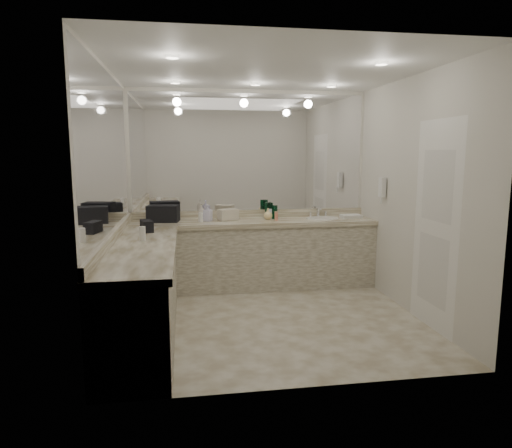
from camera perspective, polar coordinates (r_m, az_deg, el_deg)
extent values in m
plane|color=beige|center=(5.05, 1.63, -11.67)|extent=(3.20, 3.20, 0.00)
plane|color=white|center=(4.80, 1.78, 18.82)|extent=(3.20, 3.20, 0.00)
cube|color=beige|center=(6.23, -0.84, 4.53)|extent=(3.20, 0.02, 2.60)
cube|color=beige|center=(4.73, -17.75, 2.73)|extent=(0.02, 3.00, 2.60)
cube|color=beige|center=(5.28, 19.05, 3.28)|extent=(0.02, 3.00, 2.60)
cube|color=beige|center=(6.06, -0.43, -4.00)|extent=(3.20, 0.60, 0.84)
cube|color=beige|center=(5.97, -0.42, 0.19)|extent=(3.20, 0.64, 0.06)
cube|color=beige|center=(4.57, -14.04, -8.59)|extent=(0.60, 2.40, 0.84)
cube|color=beige|center=(4.46, -14.13, -3.05)|extent=(0.64, 2.42, 0.06)
cube|color=beige|center=(6.24, -0.81, 1.31)|extent=(3.20, 0.04, 0.10)
cube|color=beige|center=(4.77, -17.32, -1.44)|extent=(0.04, 3.00, 0.10)
cube|color=white|center=(6.20, -0.84, 8.91)|extent=(3.12, 0.01, 1.55)
cube|color=white|center=(4.70, -17.88, 8.50)|extent=(0.01, 2.92, 1.55)
cylinder|color=white|center=(6.19, 8.31, 0.64)|extent=(0.44, 0.44, 0.03)
cube|color=silver|center=(6.38, 7.76, 1.57)|extent=(0.24, 0.16, 0.14)
cube|color=white|center=(5.89, 15.50, 4.45)|extent=(0.06, 0.10, 0.24)
cube|color=white|center=(4.87, 21.50, -0.25)|extent=(0.02, 0.82, 2.10)
cube|color=black|center=(5.95, -11.52, 1.36)|extent=(0.42, 0.30, 0.22)
cube|color=black|center=(5.24, -13.50, -0.20)|extent=(0.17, 0.27, 0.13)
cube|color=beige|center=(5.96, -3.51, 1.15)|extent=(0.29, 0.24, 0.14)
cube|color=white|center=(6.32, 11.81, 0.97)|extent=(0.27, 0.19, 0.04)
cylinder|color=white|center=(4.70, -14.02, -1.16)|extent=(0.06, 0.06, 0.15)
imported|color=beige|center=(5.93, -6.85, 1.46)|extent=(0.11, 0.11, 0.22)
imported|color=silver|center=(5.91, -6.05, 1.39)|extent=(0.13, 0.13, 0.21)
imported|color=#FBDF98|center=(6.03, 1.52, 1.29)|extent=(0.14, 0.14, 0.15)
cylinder|color=#094525|center=(6.09, 1.45, 1.68)|extent=(0.07, 0.07, 0.22)
cylinder|color=#094525|center=(6.09, 2.40, 1.50)|extent=(0.06, 0.06, 0.18)
cylinder|color=#094525|center=(6.10, 1.81, 1.68)|extent=(0.07, 0.07, 0.22)
cylinder|color=#3F3F4C|center=(5.96, -6.32, 0.78)|extent=(0.05, 0.05, 0.08)
cylinder|color=#E0B28C|center=(6.04, 2.51, 1.08)|extent=(0.04, 0.04, 0.11)
cylinder|color=silver|center=(6.05, 1.73, 1.25)|extent=(0.06, 0.06, 0.14)
cylinder|color=#E57F66|center=(5.95, 2.55, 0.96)|extent=(0.04, 0.04, 0.11)
cylinder|color=white|center=(5.86, -6.91, 0.86)|extent=(0.06, 0.06, 0.12)
cylinder|color=white|center=(6.01, -3.48, 0.91)|extent=(0.05, 0.05, 0.08)
cylinder|color=#3F3F4C|center=(5.92, -11.97, 0.54)|extent=(0.06, 0.06, 0.07)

